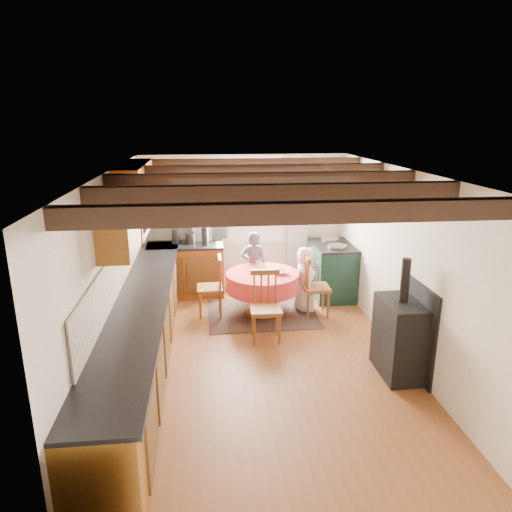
{
  "coord_description": "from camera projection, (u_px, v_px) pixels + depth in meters",
  "views": [
    {
      "loc": [
        -0.69,
        -5.4,
        2.99
      ],
      "look_at": [
        0.0,
        0.8,
        1.15
      ],
      "focal_mm": 32.78,
      "sensor_mm": 36.0,
      "label": 1
    }
  ],
  "objects": [
    {
      "name": "floor",
      "position": [
        263.0,
        358.0,
        6.06
      ],
      "size": [
        3.6,
        5.5,
        0.0
      ],
      "primitive_type": "cube",
      "color": "brown",
      "rests_on": "ground"
    },
    {
      "name": "ceiling",
      "position": [
        264.0,
        172.0,
        5.38
      ],
      "size": [
        3.6,
        5.5,
        0.0
      ],
      "primitive_type": "cube",
      "color": "white",
      "rests_on": "ground"
    },
    {
      "name": "wall_back",
      "position": [
        244.0,
        223.0,
        8.35
      ],
      "size": [
        3.6,
        0.0,
        2.4
      ],
      "primitive_type": "cube",
      "color": "silver",
      "rests_on": "ground"
    },
    {
      "name": "wall_front",
      "position": [
        315.0,
        399.0,
        3.1
      ],
      "size": [
        3.6,
        0.0,
        2.4
      ],
      "primitive_type": "cube",
      "color": "silver",
      "rests_on": "ground"
    },
    {
      "name": "wall_left",
      "position": [
        113.0,
        276.0,
        5.53
      ],
      "size": [
        0.0,
        5.5,
        2.4
      ],
      "primitive_type": "cube",
      "color": "silver",
      "rests_on": "ground"
    },
    {
      "name": "wall_right",
      "position": [
        404.0,
        266.0,
        5.91
      ],
      "size": [
        0.0,
        5.5,
        2.4
      ],
      "primitive_type": "cube",
      "color": "silver",
      "rests_on": "ground"
    },
    {
      "name": "beam_a",
      "position": [
        297.0,
        213.0,
        3.5
      ],
      "size": [
        3.6,
        0.16,
        0.16
      ],
      "primitive_type": "cube",
      "color": "black",
      "rests_on": "ceiling"
    },
    {
      "name": "beam_b",
      "position": [
        277.0,
        192.0,
        4.46
      ],
      "size": [
        3.6,
        0.16,
        0.16
      ],
      "primitive_type": "cube",
      "color": "black",
      "rests_on": "ceiling"
    },
    {
      "name": "beam_c",
      "position": [
        264.0,
        179.0,
        5.41
      ],
      "size": [
        3.6,
        0.16,
        0.16
      ],
      "primitive_type": "cube",
      "color": "black",
      "rests_on": "ceiling"
    },
    {
      "name": "beam_d",
      "position": [
        254.0,
        170.0,
        6.36
      ],
      "size": [
        3.6,
        0.16,
        0.16
      ],
      "primitive_type": "cube",
      "color": "black",
      "rests_on": "ceiling"
    },
    {
      "name": "beam_e",
      "position": [
        248.0,
        164.0,
        7.32
      ],
      "size": [
        3.6,
        0.16,
        0.16
      ],
      "primitive_type": "cube",
      "color": "black",
      "rests_on": "ceiling"
    },
    {
      "name": "splash_left",
      "position": [
        119.0,
        268.0,
        5.82
      ],
      "size": [
        0.02,
        4.5,
        0.55
      ],
      "primitive_type": "cube",
      "color": "beige",
      "rests_on": "wall_left"
    },
    {
      "name": "splash_back",
      "position": [
        188.0,
        224.0,
        8.22
      ],
      "size": [
        1.4,
        0.02,
        0.55
      ],
      "primitive_type": "cube",
      "color": "beige",
      "rests_on": "wall_back"
    },
    {
      "name": "base_cabinet_left",
      "position": [
        143.0,
        333.0,
        5.78
      ],
      "size": [
        0.6,
        5.3,
        0.88
      ],
      "primitive_type": "cube",
      "color": "#8F581C",
      "rests_on": "floor"
    },
    {
      "name": "base_cabinet_back",
      "position": [
        186.0,
        270.0,
        8.16
      ],
      "size": [
        1.3,
        0.6,
        0.88
      ],
      "primitive_type": "cube",
      "color": "#8F581C",
      "rests_on": "floor"
    },
    {
      "name": "worktop_left",
      "position": [
        142.0,
        298.0,
        5.65
      ],
      "size": [
        0.64,
        5.3,
        0.04
      ],
      "primitive_type": "cube",
      "color": "black",
      "rests_on": "base_cabinet_left"
    },
    {
      "name": "worktop_back",
      "position": [
        185.0,
        245.0,
        8.01
      ],
      "size": [
        1.3,
        0.64,
        0.04
      ],
      "primitive_type": "cube",
      "color": "black",
      "rests_on": "base_cabinet_back"
    },
    {
      "name": "wall_cabinet_glass",
      "position": [
        136.0,
        196.0,
        6.48
      ],
      "size": [
        0.34,
        1.8,
        0.9
      ],
      "primitive_type": "cube",
      "color": "#8F581C",
      "rests_on": "wall_left"
    },
    {
      "name": "wall_cabinet_solid",
      "position": [
        118.0,
        223.0,
        5.07
      ],
      "size": [
        0.34,
        0.9,
        0.7
      ],
      "primitive_type": "cube",
      "color": "#8F581C",
      "rests_on": "wall_left"
    },
    {
      "name": "window_frame",
      "position": [
        250.0,
        201.0,
        8.23
      ],
      "size": [
        1.34,
        0.03,
        1.54
      ],
      "primitive_type": "cube",
      "color": "white",
      "rests_on": "wall_back"
    },
    {
      "name": "window_pane",
      "position": [
        250.0,
        201.0,
        8.23
      ],
      "size": [
        1.2,
        0.01,
        1.4
      ],
      "primitive_type": "cube",
      "color": "white",
      "rests_on": "wall_back"
    },
    {
      "name": "curtain_left",
      "position": [
        202.0,
        231.0,
        8.2
      ],
      "size": [
        0.35,
        0.1,
        2.1
      ],
      "primitive_type": "cube",
      "color": "silver",
      "rests_on": "wall_back"
    },
    {
      "name": "curtain_right",
      "position": [
        297.0,
        228.0,
        8.38
      ],
      "size": [
        0.35,
        0.1,
        2.1
      ],
      "primitive_type": "cube",
      "color": "silver",
      "rests_on": "wall_back"
    },
    {
      "name": "curtain_rod",
      "position": [
        250.0,
        167.0,
        7.98
      ],
      "size": [
        2.0,
        0.03,
        0.03
      ],
      "primitive_type": "cylinder",
      "rotation": [
        0.0,
        1.57,
        0.0
      ],
      "color": "black",
      "rests_on": "wall_back"
    },
    {
      "name": "wall_picture",
      "position": [
        349.0,
        197.0,
        7.96
      ],
      "size": [
        0.04,
        0.5,
        0.6
      ],
      "primitive_type": "cube",
      "color": "gold",
      "rests_on": "wall_right"
    },
    {
      "name": "wall_plate",
      "position": [
        303.0,
        194.0,
        8.29
      ],
      "size": [
        0.3,
        0.02,
        0.3
      ],
      "primitive_type": "cylinder",
      "rotation": [
        1.57,
        0.0,
        0.0
      ],
      "color": "silver",
      "rests_on": "wall_back"
    },
    {
      "name": "rug",
      "position": [
        262.0,
        314.0,
        7.43
      ],
      "size": [
        1.71,
        1.33,
        0.01
      ],
      "primitive_type": "cube",
      "color": "#433630",
      "rests_on": "floor"
    },
    {
      "name": "dining_table",
      "position": [
        262.0,
        294.0,
        7.34
      ],
      "size": [
        1.14,
        1.14,
        0.69
      ],
      "primitive_type": null,
      "color": "#B63F42",
      "rests_on": "floor"
    },
    {
      "name": "chair_near",
      "position": [
        266.0,
        307.0,
        6.43
      ],
      "size": [
        0.44,
        0.46,
        0.99
      ],
      "primitive_type": null,
      "rotation": [
        0.0,
        0.0,
        -0.04
      ],
      "color": "brown",
      "rests_on": "floor"
    },
    {
      "name": "chair_left",
      "position": [
        210.0,
        286.0,
        7.3
      ],
      "size": [
        0.43,
        0.41,
        0.95
      ],
      "primitive_type": null,
      "rotation": [
        0.0,
        0.0,
        -1.57
      ],
      "color": "brown",
      "rests_on": "floor"
    },
    {
      "name": "chair_right",
      "position": [
        316.0,
        285.0,
        7.3
      ],
      "size": [
        0.44,
        0.42,
        0.97
      ],
      "primitive_type": null,
      "rotation": [
        0.0,
        0.0,
        1.55
      ],
      "color": "brown",
      "rests_on": "floor"
    },
    {
      "name": "aga_range",
      "position": [
        332.0,
        270.0,
        8.09
      ],
      "size": [
        0.66,
        1.03,
        0.95
      ],
      "primitive_type": null,
      "color": "#132F27",
      "rests_on": "floor"
    },
    {
      "name": "cast_iron_stove",
      "position": [
        402.0,
        318.0,
        5.51
      ],
      "size": [
        0.44,
        0.73,
        1.46
      ],
      "primitive_type": null,
      "color": "black",
      "rests_on": "floor"
    },
    {
      "name": "child_far",
      "position": [
        254.0,
        266.0,
        7.83
      ],
      "size": [
        0.5,
        0.4,
        1.21
      ],
      "primitive_type": "imported",
      "rotation": [
        0.0,
        0.0,
        2.87
      ],
      "color": "#494B5D",
      "rests_on": "floor"
    },
    {
      "name": "child_right",
      "position": [
        305.0,
        279.0,
        7.45
      ],
      "size": [
        0.34,
        0.52,
        1.06
      ],
      "primitive_type": "imported",
      "rotation": [
        0.0,
        0.0,
        1.57
      ],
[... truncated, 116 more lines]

